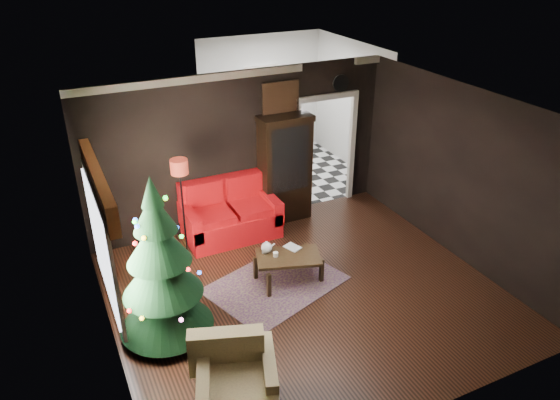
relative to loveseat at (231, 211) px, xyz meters
name	(u,v)px	position (x,y,z in m)	size (l,w,h in m)	color
floor	(306,293)	(0.40, -2.05, -0.50)	(5.50, 5.50, 0.00)	black
ceiling	(311,112)	(0.40, -2.05, 2.30)	(5.50, 5.50, 0.00)	white
wall_back	(241,150)	(0.40, 0.45, 0.90)	(5.50, 5.50, 0.00)	black
wall_front	(428,318)	(0.40, -4.55, 0.90)	(5.50, 5.50, 0.00)	black
wall_left	(101,258)	(-2.35, -2.05, 0.90)	(5.50, 5.50, 0.00)	black
wall_right	(462,175)	(3.15, -2.05, 0.90)	(5.50, 5.50, 0.00)	black
doorway	(324,153)	(2.10, 0.45, 0.55)	(1.10, 0.10, 2.10)	beige
left_window	(101,246)	(-2.31, -1.85, 0.95)	(0.05, 1.60, 1.40)	white
valance	(98,183)	(-2.23, -1.85, 1.77)	(0.12, 2.10, 0.35)	brown
kitchen_floor	(289,174)	(2.10, 1.95, -0.50)	(3.00, 3.00, 0.00)	silver
kitchen_window	(261,83)	(2.10, 3.40, 1.20)	(0.70, 0.06, 0.70)	white
rug	(276,284)	(0.09, -1.65, -0.49)	(1.93, 1.40, 0.01)	#34202B
loveseat	(231,211)	(0.00, 0.00, 0.00)	(1.70, 0.90, 1.00)	maroon
curio_cabinet	(285,171)	(1.15, 0.22, 0.45)	(0.90, 0.45, 1.90)	black
floor_lamp	(183,211)	(-0.89, -0.25, 0.33)	(0.30, 0.30, 1.76)	black
christmas_tree	(161,267)	(-1.67, -2.01, 0.55)	(1.23, 1.23, 2.36)	black
armchair	(237,383)	(-1.31, -3.66, -0.04)	(0.89, 0.89, 0.91)	tan
coffee_table	(288,268)	(0.31, -1.63, -0.27)	(0.96, 0.58, 0.43)	black
teapot	(267,247)	(0.05, -1.40, 0.03)	(0.19, 0.19, 0.18)	white
cup_a	(264,251)	(0.02, -1.40, -0.02)	(0.08, 0.08, 0.07)	silver
cup_b	(276,254)	(0.13, -1.56, -0.02)	(0.08, 0.08, 0.07)	white
book	(289,243)	(0.38, -1.49, 0.07)	(0.18, 0.02, 0.25)	tan
wall_clock	(340,83)	(2.35, 0.40, 1.88)	(0.32, 0.32, 0.06)	silver
painting	(280,98)	(1.15, 0.41, 1.75)	(0.62, 0.05, 0.52)	#B17F45
kitchen_counter	(267,138)	(2.10, 3.15, -0.05)	(1.80, 0.60, 0.90)	white
kitchen_table	(283,166)	(1.80, 1.65, -0.12)	(0.70, 0.70, 0.75)	brown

